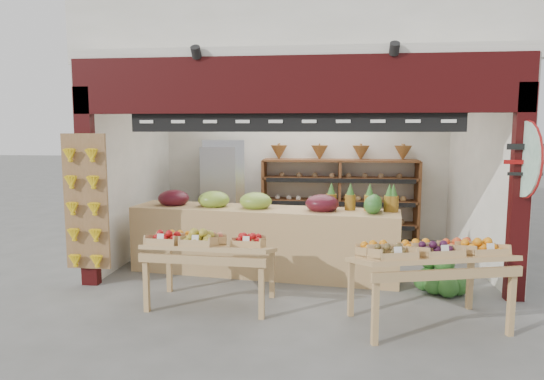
% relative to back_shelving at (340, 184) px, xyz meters
% --- Properties ---
extents(ground, '(60.00, 60.00, 0.00)m').
position_rel_back_shelving_xyz_m(ground, '(-0.67, -1.96, -1.09)').
color(ground, '#60605C').
rests_on(ground, ground).
extents(shop_structure, '(6.36, 5.12, 5.40)m').
position_rel_back_shelving_xyz_m(shop_structure, '(-0.67, -0.35, 2.83)').
color(shop_structure, white).
rests_on(shop_structure, ground).
extents(banana_board, '(0.60, 0.15, 1.80)m').
position_rel_back_shelving_xyz_m(banana_board, '(-3.40, -3.14, 0.02)').
color(banana_board, olive).
rests_on(banana_board, ground).
extents(gift_sign, '(0.04, 0.93, 0.92)m').
position_rel_back_shelving_xyz_m(gift_sign, '(2.08, -3.11, 0.66)').
color(gift_sign, '#C3F6DE').
rests_on(gift_sign, ground).
extents(back_shelving, '(2.91, 0.48, 1.81)m').
position_rel_back_shelving_xyz_m(back_shelving, '(0.00, 0.00, 0.00)').
color(back_shelving, brown).
rests_on(back_shelving, ground).
extents(refrigerator, '(0.92, 0.92, 1.91)m').
position_rel_back_shelving_xyz_m(refrigerator, '(-2.17, -0.31, -0.14)').
color(refrigerator, silver).
rests_on(refrigerator, ground).
extents(cardboard_stack, '(1.12, 0.81, 0.71)m').
position_rel_back_shelving_xyz_m(cardboard_stack, '(-2.34, -1.08, -0.83)').
color(cardboard_stack, beige).
rests_on(cardboard_stack, ground).
extents(mid_counter, '(3.93, 1.23, 1.20)m').
position_rel_back_shelving_xyz_m(mid_counter, '(-1.17, -2.25, -0.56)').
color(mid_counter, tan).
rests_on(mid_counter, ground).
extents(display_table_left, '(1.51, 0.90, 0.95)m').
position_rel_back_shelving_xyz_m(display_table_left, '(-1.70, -3.55, -0.36)').
color(display_table_left, tan).
rests_on(display_table_left, ground).
extents(display_table_right, '(1.74, 1.25, 1.00)m').
position_rel_back_shelving_xyz_m(display_table_right, '(0.84, -3.94, -0.30)').
color(display_table_right, tan).
rests_on(display_table_right, ground).
extents(watermelon_pile, '(0.67, 0.69, 0.52)m').
position_rel_back_shelving_xyz_m(watermelon_pile, '(1.24, -2.78, -0.89)').
color(watermelon_pile, '#1E511B').
rests_on(watermelon_pile, ground).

